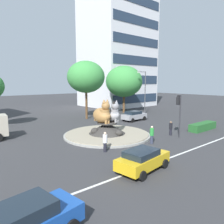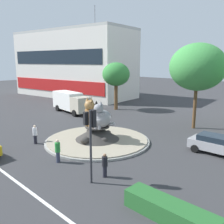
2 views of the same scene
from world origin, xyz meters
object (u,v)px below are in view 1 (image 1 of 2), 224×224
(streetlight_arm, at_px, (144,90))
(pedestrian_white_shirt, at_px, (105,141))
(cat_statue_grey, at_px, (112,114))
(office_tower, at_px, (117,44))
(third_tree_left, at_px, (124,81))
(broadleaf_tree_behind_island, at_px, (86,77))
(sedan_on_far_lane, at_px, (134,115))
(hatchback_near_shophouse, at_px, (143,159))
(parked_car_right, at_px, (26,222))
(pedestrian_green_shirt, at_px, (152,134))
(cat_statue_tabby, at_px, (102,114))
(pedestrian_black_shirt, at_px, (171,128))
(traffic_light_mast, at_px, (179,107))

(streetlight_arm, distance_m, pedestrian_white_shirt, 22.50)
(cat_statue_grey, xyz_separation_m, office_tower, (20.45, 22.73, 12.61))
(office_tower, bearing_deg, third_tree_left, -126.51)
(broadleaf_tree_behind_island, height_order, sedan_on_far_lane, broadleaf_tree_behind_island)
(sedan_on_far_lane, distance_m, hatchback_near_shophouse, 18.93)
(parked_car_right, bearing_deg, third_tree_left, 32.83)
(third_tree_left, relative_size, pedestrian_white_shirt, 5.16)
(streetlight_arm, relative_size, pedestrian_green_shirt, 4.45)
(cat_statue_tabby, relative_size, cat_statue_grey, 1.02)
(pedestrian_black_shirt, bearing_deg, third_tree_left, 161.07)
(third_tree_left, xyz_separation_m, pedestrian_green_shirt, (-12.33, -17.44, -5.10))
(cat_statue_tabby, distance_m, cat_statue_grey, 1.25)
(streetlight_arm, xyz_separation_m, pedestrian_green_shirt, (-13.48, -13.22, -3.58))
(broadleaf_tree_behind_island, height_order, parked_car_right, broadleaf_tree_behind_island)
(hatchback_near_shophouse, bearing_deg, pedestrian_white_shirt, 77.46)
(traffic_light_mast, xyz_separation_m, streetlight_arm, (9.41, 13.46, 1.15))
(traffic_light_mast, relative_size, third_tree_left, 0.51)
(office_tower, height_order, sedan_on_far_lane, office_tower)
(sedan_on_far_lane, xyz_separation_m, hatchback_near_shophouse, (-13.03, -13.73, -0.01))
(pedestrian_white_shirt, bearing_deg, third_tree_left, 147.43)
(office_tower, distance_m, pedestrian_white_shirt, 39.22)
(traffic_light_mast, relative_size, hatchback_near_shophouse, 1.07)
(cat_statue_tabby, bearing_deg, hatchback_near_shophouse, -29.28)
(cat_statue_tabby, relative_size, pedestrian_black_shirt, 1.76)
(pedestrian_black_shirt, height_order, pedestrian_white_shirt, pedestrian_white_shirt)
(hatchback_near_shophouse, bearing_deg, pedestrian_green_shirt, 27.43)
(broadleaf_tree_behind_island, xyz_separation_m, pedestrian_green_shirt, (-2.78, -15.97, -5.81))
(cat_statue_tabby, relative_size, office_tower, 0.09)
(sedan_on_far_lane, bearing_deg, cat_statue_grey, -153.10)
(cat_statue_grey, distance_m, sedan_on_far_lane, 9.73)
(traffic_light_mast, bearing_deg, pedestrian_white_shirt, 88.55)
(pedestrian_white_shirt, relative_size, hatchback_near_shophouse, 0.41)
(third_tree_left, bearing_deg, parked_car_right, -138.58)
(hatchback_near_shophouse, bearing_deg, cat_statue_grey, 55.08)
(cat_statue_tabby, relative_size, streetlight_arm, 0.36)
(traffic_light_mast, height_order, third_tree_left, third_tree_left)
(pedestrian_black_shirt, bearing_deg, traffic_light_mast, 1.04)
(cat_statue_tabby, height_order, sedan_on_far_lane, cat_statue_tabby)
(pedestrian_white_shirt, xyz_separation_m, hatchback_near_shophouse, (-0.42, -4.73, -0.13))
(cat_statue_tabby, distance_m, pedestrian_black_shirt, 7.84)
(traffic_light_mast, bearing_deg, cat_statue_tabby, 53.55)
(third_tree_left, distance_m, sedan_on_far_lane, 10.30)
(pedestrian_black_shirt, bearing_deg, sedan_on_far_lane, 166.72)
(traffic_light_mast, height_order, streetlight_arm, streetlight_arm)
(streetlight_arm, distance_m, parked_car_right, 33.29)
(pedestrian_black_shirt, height_order, parked_car_right, parked_car_right)
(traffic_light_mast, distance_m, pedestrian_white_shirt, 9.49)
(sedan_on_far_lane, height_order, parked_car_right, parked_car_right)
(third_tree_left, relative_size, hatchback_near_shophouse, 2.11)
(traffic_light_mast, relative_size, sedan_on_far_lane, 1.10)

